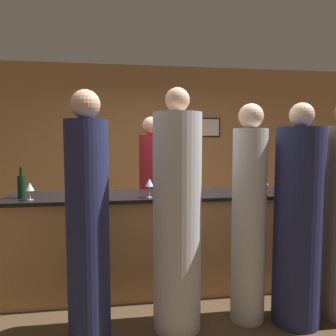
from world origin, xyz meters
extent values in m
plane|color=#4C3823|center=(0.00, 0.00, 0.00)|extent=(14.00, 14.00, 0.00)
cube|color=#A37547|center=(0.00, 2.49, 1.40)|extent=(8.00, 0.06, 2.80)
cube|color=black|center=(1.01, 2.45, 1.75)|extent=(0.44, 0.02, 0.34)
cube|color=silver|center=(1.01, 2.44, 1.75)|extent=(0.39, 0.00, 0.29)
cube|color=#B27F4C|center=(0.00, 0.00, 0.47)|extent=(3.25, 0.60, 0.95)
cube|color=black|center=(0.00, 0.00, 0.97)|extent=(3.31, 0.66, 0.03)
cylinder|color=maroon|center=(-0.18, 0.77, 0.79)|extent=(0.30, 0.30, 1.59)
sphere|color=tan|center=(-0.18, 0.77, 1.70)|extent=(0.22, 0.22, 0.22)
cylinder|color=#1E234C|center=(-0.81, -0.78, 0.83)|extent=(0.32, 0.32, 1.67)
sphere|color=tan|center=(-0.81, -0.78, 1.78)|extent=(0.22, 0.22, 0.22)
cylinder|color=#B2B2B7|center=(0.49, -0.69, 0.81)|extent=(0.28, 0.28, 1.61)
sphere|color=beige|center=(0.49, -0.69, 1.71)|extent=(0.20, 0.20, 0.20)
cylinder|color=#1E234C|center=(0.87, -0.79, 0.81)|extent=(0.39, 0.39, 1.62)
sphere|color=beige|center=(0.87, -0.79, 1.72)|extent=(0.19, 0.19, 0.19)
cylinder|color=#B2B2B7|center=(-0.12, -0.72, 0.87)|extent=(0.38, 0.38, 1.73)
sphere|color=tan|center=(-0.12, -0.72, 1.83)|extent=(0.19, 0.19, 0.19)
cylinder|color=black|center=(0.91, -0.01, 1.10)|extent=(0.07, 0.07, 0.24)
cylinder|color=black|center=(0.91, -0.01, 1.26)|extent=(0.03, 0.03, 0.08)
cylinder|color=black|center=(-1.47, -0.06, 1.09)|extent=(0.07, 0.07, 0.21)
cylinder|color=black|center=(-1.47, -0.06, 1.23)|extent=(0.03, 0.03, 0.08)
cylinder|color=black|center=(1.53, 0.16, 1.09)|extent=(0.07, 0.07, 0.21)
cylinder|color=black|center=(1.53, 0.16, 1.23)|extent=(0.03, 0.03, 0.09)
cylinder|color=silver|center=(1.06, -0.14, 0.99)|extent=(0.05, 0.05, 0.00)
cylinder|color=silver|center=(1.06, -0.14, 1.04)|extent=(0.01, 0.01, 0.10)
cone|color=silver|center=(1.06, -0.14, 1.11)|extent=(0.07, 0.07, 0.06)
cylinder|color=silver|center=(0.82, -0.26, 0.99)|extent=(0.05, 0.05, 0.00)
cylinder|color=silver|center=(0.82, -0.26, 1.04)|extent=(0.01, 0.01, 0.10)
cone|color=silver|center=(0.82, -0.26, 1.12)|extent=(0.07, 0.07, 0.07)
cylinder|color=silver|center=(-0.13, 0.00, 0.99)|extent=(0.05, 0.05, 0.00)
cylinder|color=silver|center=(-0.13, 0.00, 1.03)|extent=(0.01, 0.01, 0.09)
cone|color=silver|center=(-0.13, 0.00, 1.11)|extent=(0.06, 0.06, 0.06)
cylinder|color=silver|center=(-1.37, -0.18, 0.99)|extent=(0.05, 0.05, 0.00)
cylinder|color=silver|center=(-1.37, -0.18, 1.03)|extent=(0.01, 0.01, 0.08)
cone|color=silver|center=(-1.37, -0.18, 1.11)|extent=(0.08, 0.08, 0.07)
cylinder|color=silver|center=(1.47, -0.14, 0.99)|extent=(0.05, 0.05, 0.00)
cylinder|color=silver|center=(1.47, -0.14, 1.04)|extent=(0.01, 0.01, 0.10)
cone|color=silver|center=(1.47, -0.14, 1.12)|extent=(0.08, 0.08, 0.06)
cylinder|color=silver|center=(-0.30, -0.21, 0.99)|extent=(0.05, 0.05, 0.00)
cylinder|color=silver|center=(-0.30, -0.21, 1.04)|extent=(0.01, 0.01, 0.10)
cone|color=silver|center=(-0.30, -0.21, 1.13)|extent=(0.08, 0.08, 0.07)
camera|label=1|loc=(-0.58, -3.24, 1.52)|focal=35.00mm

